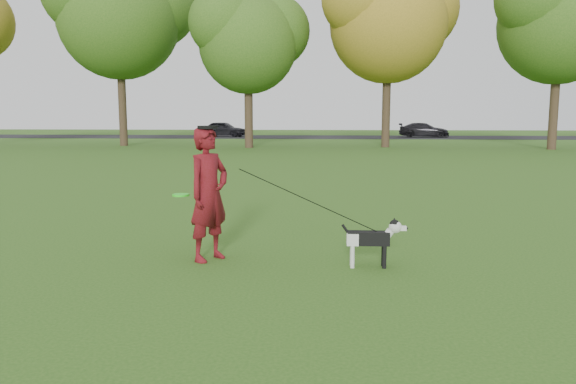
# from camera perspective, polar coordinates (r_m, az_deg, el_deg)

# --- Properties ---
(ground) EXTENTS (120.00, 120.00, 0.00)m
(ground) POSITION_cam_1_polar(r_m,az_deg,el_deg) (7.37, 0.68, -7.91)
(ground) COLOR #285116
(ground) RESTS_ON ground
(road) EXTENTS (120.00, 7.00, 0.02)m
(road) POSITION_cam_1_polar(r_m,az_deg,el_deg) (47.12, 3.23, 5.60)
(road) COLOR black
(road) RESTS_ON ground
(man) EXTENTS (0.74, 0.81, 1.85)m
(man) POSITION_cam_1_polar(r_m,az_deg,el_deg) (7.76, -8.05, -0.21)
(man) COLOR #570E0C
(man) RESTS_ON ground
(dog) EXTENTS (0.87, 0.17, 0.66)m
(dog) POSITION_cam_1_polar(r_m,az_deg,el_deg) (7.49, 8.68, -4.56)
(dog) COLOR black
(dog) RESTS_ON ground
(car_left) EXTENTS (4.00, 2.24, 1.28)m
(car_left) POSITION_cam_1_polar(r_m,az_deg,el_deg) (47.85, -6.57, 6.37)
(car_left) COLOR black
(car_left) RESTS_ON road
(car_right) EXTENTS (4.23, 2.09, 1.18)m
(car_right) POSITION_cam_1_polar(r_m,az_deg,el_deg) (47.81, 13.63, 6.14)
(car_right) COLOR black
(car_right) RESTS_ON road
(man_held_items) EXTENTS (2.85, 0.37, 1.41)m
(man_held_items) POSITION_cam_1_polar(r_m,az_deg,el_deg) (7.46, 2.10, -0.86)
(man_held_items) COLOR #2BFB1F
(man_held_items) RESTS_ON ground
(tree_row) EXTENTS (51.74, 8.86, 12.01)m
(tree_row) POSITION_cam_1_polar(r_m,az_deg,el_deg) (33.63, 0.58, 17.26)
(tree_row) COLOR #38281C
(tree_row) RESTS_ON ground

